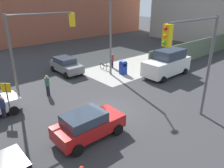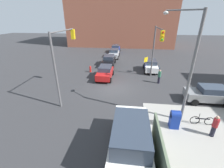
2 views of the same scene
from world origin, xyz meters
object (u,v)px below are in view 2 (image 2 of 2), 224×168
Objects in this scene: fire_hydrant at (90,69)px; hatchback_red at (105,72)px; traffic_signal_nw_corner at (156,44)px; pedestrian_waiting at (215,126)px; traffic_signal_se_corner at (63,52)px; coupe_silver at (114,53)px; bicycle_at_crosswalk at (159,69)px; hatchback_gray at (209,94)px; sedan_black at (109,60)px; sedan_blue at (116,49)px; van_white_delivery at (130,141)px; street_lamp_corner at (188,61)px; pedestrian_walking_north at (159,76)px; bicycle_leaning_on_fence at (202,121)px; mailbox_blue at (175,119)px; coupe_white at (151,66)px; pedestrian_crossing at (145,67)px.

fire_hydrant is 3.37m from hatchback_red.
pedestrian_waiting is (9.37, 2.90, -3.75)m from traffic_signal_nw_corner.
fire_hydrant is (-7.57, 0.30, -4.12)m from traffic_signal_se_corner.
coupe_silver is 10.73m from bicycle_at_crosswalk.
hatchback_gray is at bearing 19.73° from bicycle_at_crosswalk.
bicycle_at_crosswalk is (2.02, 7.96, -0.50)m from sedan_black.
traffic_signal_nw_corner is 1.00× the size of traffic_signal_se_corner.
van_white_delivery is (28.23, 3.68, 0.44)m from sedan_blue.
street_lamp_corner is 16.16m from sedan_black.
pedestrian_walking_north is at bearing 163.15° from van_white_delivery.
hatchback_red is at bearing -137.75° from street_lamp_corner.
sedan_blue is at bearing 85.95° from pedestrian_walking_north.
bicycle_at_crosswalk is (-4.80, 0.80, -0.57)m from pedestrian_walking_north.
bicycle_leaning_on_fence is (0.62, 1.70, -4.35)m from street_lamp_corner.
bicycle_at_crosswalk is (-16.03, 4.20, -0.93)m from van_white_delivery.
mailbox_blue is at bearing 18.16° from coupe_silver.
coupe_white is at bearing 39.80° from coupe_silver.
van_white_delivery reaches higher than sedan_blue.
van_white_delivery reaches higher than pedestrian_waiting.
pedestrian_waiting is (4.83, -1.75, 0.01)m from hatchback_gray.
sedan_black and coupe_white have the same top height.
van_white_delivery reaches higher than bicycle_leaning_on_fence.
fire_hydrant is 0.21× the size of coupe_silver.
traffic_signal_se_corner reaches higher than hatchback_red.
sedan_blue is 0.80× the size of van_white_delivery.
mailbox_blue is 0.82× the size of pedestrian_walking_north.
pedestrian_waiting is (25.80, 9.28, 0.01)m from sedan_blue.
hatchback_gray is (6.97, 13.35, 0.36)m from fire_hydrant.
pedestrian_waiting is 9.07m from pedestrian_walking_north.
street_lamp_corner is 11.59m from pedestrian_crossing.
traffic_signal_nw_corner is 1.61× the size of hatchback_gray.
pedestrian_waiting is (-2.43, 5.60, -0.43)m from van_white_delivery.
coupe_silver is at bearing -146.22° from hatchback_gray.
van_white_delivery is at bearing -133.50° from pedestrian_walking_north.
hatchback_red reaches higher than bicycle_at_crosswalk.
traffic_signal_nw_corner reaches higher than pedestrian_waiting.
fire_hydrant is 0.17× the size of van_white_delivery.
pedestrian_crossing is at bearing 62.32° from sedan_black.
pedestrian_waiting is at bearing 17.20° from traffic_signal_nw_corner.
sedan_blue is 2.63× the size of pedestrian_waiting.
mailbox_blue is 14.50m from fire_hydrant.
bicycle_leaning_on_fence is at bearing 105.28° from mailbox_blue.
fire_hydrant is 0.60× the size of pedestrian_crossing.
fire_hydrant is 0.24× the size of coupe_white.
pedestrian_crossing is at bearing 172.42° from van_white_delivery.
traffic_signal_se_corner is at bearing -136.58° from van_white_delivery.
traffic_signal_nw_corner is 10.36m from traffic_signal_se_corner.
traffic_signal_se_corner is 10.87m from mailbox_blue.
hatchback_red is 12.57m from van_white_delivery.
traffic_signal_se_corner is at bearing -12.58° from sedan_black.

